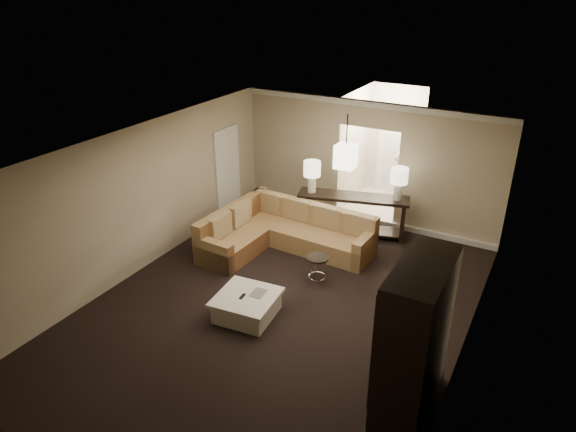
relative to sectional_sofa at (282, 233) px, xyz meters
The scene contains 19 objects.
ground 2.18m from the sectional_sofa, 61.97° to the right, with size 8.00×8.00×0.00m, color black.
wall_back 2.56m from the sectional_sofa, 64.34° to the left, with size 6.00×0.04×2.80m, color #BDAE8F.
wall_front 6.07m from the sectional_sofa, 80.28° to the right, with size 6.00×0.04×2.80m, color #BDAE8F.
wall_left 2.94m from the sectional_sofa, 136.36° to the right, with size 0.04×8.00×2.80m, color #BDAE8F.
wall_right 4.56m from the sectional_sofa, 25.32° to the right, with size 0.04×8.00×2.80m, color #BDAE8F.
ceiling 3.26m from the sectional_sofa, 61.97° to the right, with size 6.00×8.00×0.02m, color silver.
crown_molding 3.30m from the sectional_sofa, 63.79° to the left, with size 6.00×0.10×0.12m, color silver.
baseboard 2.31m from the sectional_sofa, 63.79° to the left, with size 6.00×0.10×0.12m, color silver.
side_door 2.27m from the sectional_sofa, 155.27° to the left, with size 0.05×0.90×2.10m, color white.
foyer 3.71m from the sectional_sofa, 73.65° to the left, with size 1.44×2.02×2.80m.
sectional_sofa is the anchor object (origin of this frame).
coffee_table 2.44m from the sectional_sofa, 74.46° to the right, with size 1.07×1.07×0.41m.
console_table 1.67m from the sectional_sofa, 51.56° to the left, with size 2.43×1.16×0.92m.
armoire 4.75m from the sectional_sofa, 39.97° to the right, with size 0.65×1.52×2.18m.
drink_table 1.45m from the sectional_sofa, 33.34° to the right, with size 0.41×0.41×0.51m.
table_lamp_left 1.48m from the sectional_sofa, 81.83° to the left, with size 0.37×0.37×0.70m.
table_lamp_right 2.67m from the sectional_sofa, 38.98° to the left, with size 0.37×0.37×0.70m.
pendant_light 2.05m from the sectional_sofa, 38.46° to the left, with size 0.38×0.38×1.09m.
person 4.01m from the sectional_sofa, 68.72° to the left, with size 0.66×0.44×1.83m, color beige.
Camera 1 is at (3.68, -6.34, 5.23)m, focal length 32.00 mm.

